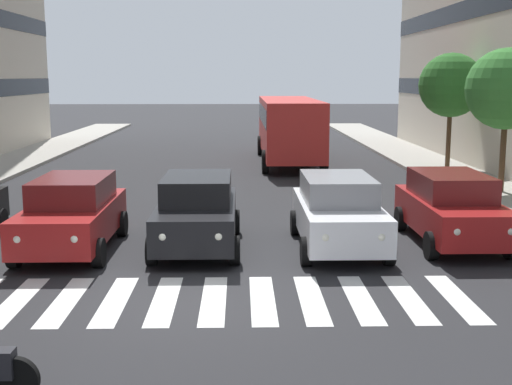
# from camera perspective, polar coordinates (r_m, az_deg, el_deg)

# --- Properties ---
(ground_plane) EXTENTS (180.00, 180.00, 0.00)m
(ground_plane) POSITION_cam_1_polar(r_m,az_deg,el_deg) (12.57, -5.67, -9.05)
(ground_plane) COLOR #262628
(crosswalk_markings) EXTENTS (10.35, 2.80, 0.01)m
(crosswalk_markings) POSITION_cam_1_polar(r_m,az_deg,el_deg) (12.57, -5.67, -9.03)
(crosswalk_markings) COLOR silver
(crosswalk_markings) RESTS_ON ground_plane
(car_0) EXTENTS (2.02, 4.44, 1.72)m
(car_0) POSITION_cam_1_polar(r_m,az_deg,el_deg) (17.14, 16.22, -1.24)
(car_0) COLOR maroon
(car_0) RESTS_ON ground_plane
(car_1) EXTENTS (2.02, 4.44, 1.72)m
(car_1) POSITION_cam_1_polar(r_m,az_deg,el_deg) (16.09, 6.95, -1.63)
(car_1) COLOR silver
(car_1) RESTS_ON ground_plane
(car_2) EXTENTS (2.02, 4.44, 1.72)m
(car_2) POSITION_cam_1_polar(r_m,az_deg,el_deg) (16.08, -5.00, -1.60)
(car_2) COLOR black
(car_2) RESTS_ON ground_plane
(car_3) EXTENTS (2.02, 4.44, 1.72)m
(car_3) POSITION_cam_1_polar(r_m,az_deg,el_deg) (16.39, -15.27, -1.70)
(car_3) COLOR maroon
(car_3) RESTS_ON ground_plane
(bus_behind_traffic) EXTENTS (2.78, 10.50, 3.00)m
(bus_behind_traffic) POSITION_cam_1_polar(r_m,az_deg,el_deg) (32.13, 2.79, 5.86)
(bus_behind_traffic) COLOR red
(bus_behind_traffic) RESTS_ON ground_plane
(street_tree_1) EXTENTS (2.74, 2.74, 4.86)m
(street_tree_1) POSITION_cam_1_polar(r_m,az_deg,el_deg) (24.36, 20.45, 8.20)
(street_tree_1) COLOR #513823
(street_tree_1) RESTS_ON sidewalk_left
(street_tree_2) EXTENTS (2.72, 2.72, 4.90)m
(street_tree_2) POSITION_cam_1_polar(r_m,az_deg,el_deg) (30.05, 16.18, 8.70)
(street_tree_2) COLOR #513823
(street_tree_2) RESTS_ON sidewalk_left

